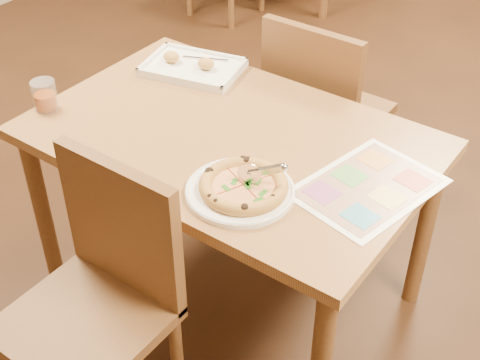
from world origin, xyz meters
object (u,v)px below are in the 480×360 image
Objects in this scene: dining_table at (230,155)px; appetizer_tray at (192,67)px; menu at (368,187)px; chair_far at (320,99)px; glass_tumbler at (45,97)px; pizza at (244,186)px; pizza_cutter at (261,171)px; chair_near at (103,275)px; plate at (240,191)px.

appetizer_tray is at bearing 144.49° from dining_table.
menu is (0.87, -0.25, -0.01)m from appetizer_tray.
chair_far is 0.53m from appetizer_tray.
pizza is at bearing 0.95° from glass_tumbler.
chair_far is at bearing 104.87° from pizza.
pizza reaches higher than dining_table.
menu is at bearing 130.22° from chair_far.
pizza is 0.77m from appetizer_tray.
glass_tumbler is (-0.87, -0.04, -0.04)m from pizza_cutter.
appetizer_tray is (-0.59, 0.49, -0.02)m from pizza.
glass_tumbler is at bearing 157.41° from pizza_cutter.
chair_near is at bearing -90.00° from dining_table.
plate is at bearing -170.92° from pizza_cutter.
plate reaches higher than dining_table.
dining_table is 2.77× the size of chair_near.
dining_table is at bearing 132.30° from plate.
appetizer_tray is at bearing 118.36° from pizza_cutter.
menu is at bearing 12.87° from glass_tumbler.
menu is at bearing 40.32° from plate.
glass_tumbler is (-0.61, 0.36, 0.20)m from chair_near.
chair_far is 0.87m from plate.
glass_tumbler is at bearing -167.13° from menu.
chair_near reaches higher than plate.
dining_table is at bearing 21.59° from glass_tumbler.
appetizer_tray is at bearing 163.76° from menu.
appetizer_tray is (-0.63, 0.46, -0.07)m from pizza_cutter.
pizza_cutter is (0.26, -0.80, 0.24)m from chair_far.
plate is at bearing 60.30° from chair_near.
chair_far is at bearing 90.00° from chair_near.
chair_near is 1.00× the size of chair_far.
chair_far is 1.06m from glass_tumbler.
glass_tumbler is at bearing -179.05° from pizza.
pizza is (0.22, 0.37, 0.18)m from chair_near.
glass_tumbler is 0.25× the size of menu.
appetizer_tray is 0.56m from glass_tumbler.
appetizer_tray reaches higher than dining_table.
dining_table is 2.77× the size of chair_far.
chair_near is 1.20m from chair_far.
plate is 3.04× the size of glass_tumbler.
chair_far is at bearing 54.17° from glass_tumbler.
dining_table is 3.06× the size of menu.
pizza_cutter is at bearing 57.20° from chair_near.
chair_far is (-0.00, 0.60, -0.07)m from dining_table.
chair_near is at bearing -30.70° from glass_tumbler.
dining_table is 0.47m from appetizer_tray.
dining_table is 0.51m from menu.
appetizer_tray is (-0.58, 0.50, 0.01)m from plate.
chair_far reaches higher than menu.
chair_far reaches higher than appetizer_tray.
pizza_cutter is (0.05, 0.03, 0.07)m from plate.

